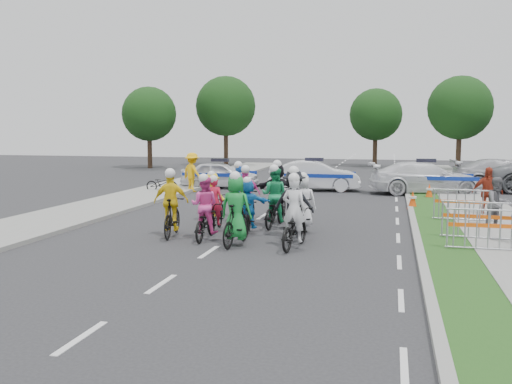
% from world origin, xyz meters
% --- Properties ---
extents(ground, '(90.00, 90.00, 0.00)m').
position_xyz_m(ground, '(0.00, 0.00, 0.00)').
color(ground, '#28282B').
rests_on(ground, ground).
extents(curb_right, '(0.20, 60.00, 0.12)m').
position_xyz_m(curb_right, '(5.10, 5.00, 0.06)').
color(curb_right, gray).
rests_on(curb_right, ground).
extents(grass_strip, '(1.20, 60.00, 0.11)m').
position_xyz_m(grass_strip, '(5.80, 5.00, 0.06)').
color(grass_strip, '#1F4C18').
rests_on(grass_strip, ground).
extents(sidewalk_right, '(2.40, 60.00, 0.13)m').
position_xyz_m(sidewalk_right, '(7.60, 5.00, 0.07)').
color(sidewalk_right, gray).
rests_on(sidewalk_right, ground).
extents(sidewalk_left, '(3.00, 60.00, 0.13)m').
position_xyz_m(sidewalk_left, '(-6.50, 5.00, 0.07)').
color(sidewalk_left, gray).
rests_on(sidewalk_left, ground).
extents(rider_0, '(0.92, 1.99, 1.95)m').
position_xyz_m(rider_0, '(1.98, 1.00, 0.64)').
color(rider_0, black).
rests_on(rider_0, ground).
extents(rider_1, '(0.87, 1.92, 1.97)m').
position_xyz_m(rider_1, '(0.44, 0.98, 0.76)').
color(rider_1, black).
rests_on(rider_1, ground).
extents(rider_2, '(0.79, 1.83, 1.84)m').
position_xyz_m(rider_2, '(-0.62, 1.56, 0.69)').
color(rider_2, black).
rests_on(rider_2, ground).
extents(rider_3, '(1.04, 1.93, 1.96)m').
position_xyz_m(rider_3, '(-1.66, 1.73, 0.75)').
color(rider_3, black).
rests_on(rider_3, ground).
extents(rider_4, '(1.16, 2.03, 2.04)m').
position_xyz_m(rider_4, '(1.74, 2.33, 0.78)').
color(rider_4, black).
rests_on(rider_4, ground).
extents(rider_5, '(1.39, 1.66, 1.69)m').
position_xyz_m(rider_5, '(0.32, 2.66, 0.72)').
color(rider_5, black).
rests_on(rider_5, ground).
extents(rider_6, '(0.67, 1.68, 1.69)m').
position_xyz_m(rider_6, '(-0.78, 2.95, 0.56)').
color(rider_6, black).
rests_on(rider_6, ground).
extents(rider_7, '(0.79, 1.74, 1.79)m').
position_xyz_m(rider_7, '(1.85, 3.31, 0.70)').
color(rider_7, black).
rests_on(rider_7, ground).
extents(rider_8, '(0.87, 1.98, 1.97)m').
position_xyz_m(rider_8, '(0.84, 4.00, 0.73)').
color(rider_8, black).
rests_on(rider_8, ground).
extents(rider_9, '(0.98, 1.84, 1.91)m').
position_xyz_m(rider_9, '(-0.18, 4.43, 0.73)').
color(rider_9, black).
rests_on(rider_9, ground).
extents(rider_10, '(1.00, 1.72, 1.69)m').
position_xyz_m(rider_10, '(-1.36, 4.54, 0.66)').
color(rider_10, black).
rests_on(rider_10, ground).
extents(rider_11, '(1.66, 1.98, 2.04)m').
position_xyz_m(rider_11, '(0.69, 5.24, 0.85)').
color(rider_11, black).
rests_on(rider_11, ground).
extents(rider_12, '(0.98, 2.00, 1.96)m').
position_xyz_m(rider_12, '(-0.74, 5.61, 0.65)').
color(rider_12, black).
rests_on(rider_12, ground).
extents(police_car_0, '(4.23, 2.21, 1.37)m').
position_xyz_m(police_car_0, '(-4.28, 14.93, 0.69)').
color(police_car_0, silver).
rests_on(police_car_0, ground).
extents(police_car_1, '(4.65, 2.19, 1.47)m').
position_xyz_m(police_car_1, '(0.63, 14.83, 0.74)').
color(police_car_1, silver).
rests_on(police_car_1, ground).
extents(police_car_2, '(5.48, 2.98, 1.51)m').
position_xyz_m(police_car_2, '(5.93, 14.52, 0.75)').
color(police_car_2, silver).
rests_on(police_car_2, ground).
extents(civilian_sedan, '(5.44, 2.51, 1.54)m').
position_xyz_m(civilian_sedan, '(10.00, 17.48, 0.77)').
color(civilian_sedan, '#B3B3B8').
rests_on(civilian_sedan, ground).
extents(spectator_1, '(0.98, 0.91, 1.61)m').
position_xyz_m(spectator_1, '(7.51, 5.04, 0.81)').
color(spectator_1, '#5F5E63').
rests_on(spectator_1, ground).
extents(spectator_2, '(1.05, 0.49, 1.75)m').
position_xyz_m(spectator_2, '(7.60, 7.57, 0.88)').
color(spectator_2, '#9C311C').
rests_on(spectator_2, ground).
extents(marshal_hiviz, '(1.42, 1.24, 1.90)m').
position_xyz_m(marshal_hiviz, '(-5.08, 12.93, 0.95)').
color(marshal_hiviz, '#FFB90D').
rests_on(marshal_hiviz, ground).
extents(barrier_0, '(2.00, 0.52, 1.12)m').
position_xyz_m(barrier_0, '(6.70, 1.34, 0.56)').
color(barrier_0, '#A5A8AD').
rests_on(barrier_0, ground).
extents(barrier_1, '(2.04, 0.72, 1.12)m').
position_xyz_m(barrier_1, '(6.70, 2.82, 0.56)').
color(barrier_1, '#A5A8AD').
rests_on(barrier_1, ground).
extents(barrier_2, '(2.04, 0.70, 1.12)m').
position_xyz_m(barrier_2, '(6.70, 5.98, 0.56)').
color(barrier_2, '#A5A8AD').
rests_on(barrier_2, ground).
extents(cone_0, '(0.40, 0.40, 0.70)m').
position_xyz_m(cone_0, '(5.18, 9.17, 0.34)').
color(cone_0, '#F24C0C').
rests_on(cone_0, ground).
extents(cone_1, '(0.40, 0.40, 0.70)m').
position_xyz_m(cone_1, '(5.98, 12.43, 0.34)').
color(cone_1, '#F24C0C').
rests_on(cone_1, ground).
extents(parked_bike, '(1.62, 0.57, 0.85)m').
position_xyz_m(parked_bike, '(-6.44, 12.38, 0.43)').
color(parked_bike, black).
rests_on(parked_bike, ground).
extents(tree_0, '(4.20, 4.20, 6.30)m').
position_xyz_m(tree_0, '(-14.00, 28.00, 4.19)').
color(tree_0, '#382619').
rests_on(tree_0, ground).
extents(tree_1, '(4.55, 4.55, 6.82)m').
position_xyz_m(tree_1, '(9.00, 30.00, 4.54)').
color(tree_1, '#382619').
rests_on(tree_1, ground).
extents(tree_3, '(4.90, 4.90, 7.35)m').
position_xyz_m(tree_3, '(-9.00, 32.00, 4.89)').
color(tree_3, '#382619').
rests_on(tree_3, ground).
extents(tree_4, '(4.20, 4.20, 6.30)m').
position_xyz_m(tree_4, '(3.00, 34.00, 4.19)').
color(tree_4, '#382619').
rests_on(tree_4, ground).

